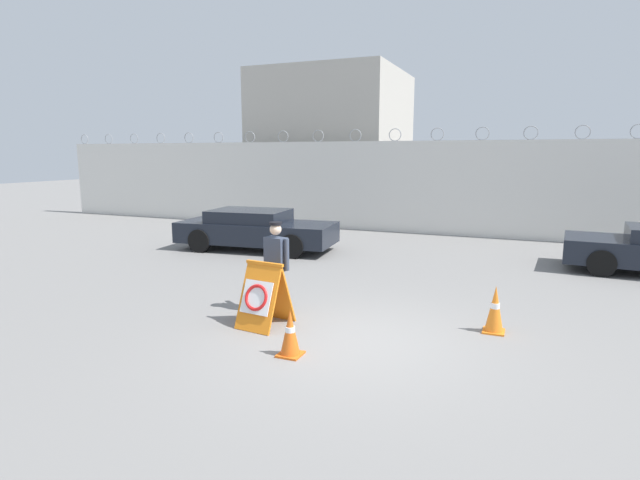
{
  "coord_description": "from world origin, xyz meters",
  "views": [
    {
      "loc": [
        2.35,
        -7.1,
        2.91
      ],
      "look_at": [
        -1.36,
        1.77,
        1.24
      ],
      "focal_mm": 28.0,
      "sensor_mm": 36.0,
      "label": 1
    }
  ],
  "objects_px": {
    "barricade_sign": "(263,295)",
    "traffic_cone_mid": "(290,333)",
    "security_guard": "(276,263)",
    "traffic_cone_near": "(495,309)",
    "parked_car_front_coupe": "(255,229)"
  },
  "relations": [
    {
      "from": "barricade_sign",
      "to": "traffic_cone_mid",
      "type": "distance_m",
      "value": 1.39
    },
    {
      "from": "barricade_sign",
      "to": "security_guard",
      "type": "relative_size",
      "value": 0.66
    },
    {
      "from": "traffic_cone_near",
      "to": "traffic_cone_mid",
      "type": "xyz_separation_m",
      "value": [
        -2.68,
        -2.16,
        -0.05
      ]
    },
    {
      "from": "parked_car_front_coupe",
      "to": "barricade_sign",
      "type": "bearing_deg",
      "value": -64.33
    },
    {
      "from": "traffic_cone_near",
      "to": "traffic_cone_mid",
      "type": "relative_size",
      "value": 1.14
    },
    {
      "from": "barricade_sign",
      "to": "traffic_cone_near",
      "type": "xyz_separation_m",
      "value": [
        3.65,
        1.19,
        -0.16
      ]
    },
    {
      "from": "barricade_sign",
      "to": "traffic_cone_near",
      "type": "height_order",
      "value": "barricade_sign"
    },
    {
      "from": "parked_car_front_coupe",
      "to": "traffic_cone_near",
      "type": "bearing_deg",
      "value": -38.6
    },
    {
      "from": "security_guard",
      "to": "traffic_cone_mid",
      "type": "xyz_separation_m",
      "value": [
        1.14,
        -1.75,
        -0.59
      ]
    },
    {
      "from": "traffic_cone_mid",
      "to": "barricade_sign",
      "type": "bearing_deg",
      "value": 135.31
    },
    {
      "from": "barricade_sign",
      "to": "parked_car_front_coupe",
      "type": "distance_m",
      "value": 6.91
    },
    {
      "from": "traffic_cone_near",
      "to": "parked_car_front_coupe",
      "type": "xyz_separation_m",
      "value": [
        -7.21,
        4.72,
        0.24
      ]
    },
    {
      "from": "traffic_cone_mid",
      "to": "traffic_cone_near",
      "type": "bearing_deg",
      "value": 38.89
    },
    {
      "from": "security_guard",
      "to": "parked_car_front_coupe",
      "type": "bearing_deg",
      "value": -42.92
    },
    {
      "from": "barricade_sign",
      "to": "parked_car_front_coupe",
      "type": "height_order",
      "value": "parked_car_front_coupe"
    }
  ]
}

